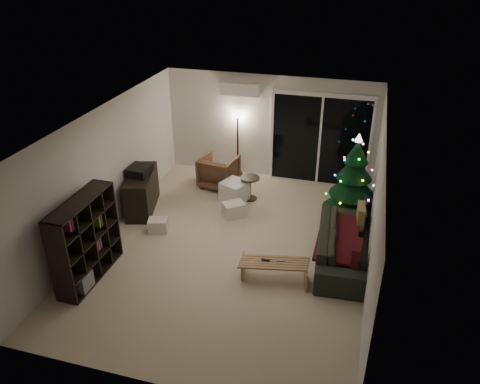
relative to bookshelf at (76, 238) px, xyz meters
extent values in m
plane|color=beige|center=(2.25, 1.47, -0.75)|extent=(6.50, 6.50, 0.00)
plane|color=white|center=(2.25, 1.47, 1.75)|extent=(6.50, 6.50, 0.00)
cube|color=silver|center=(2.25, 4.72, 0.50)|extent=(5.00, 0.02, 2.50)
cube|color=silver|center=(2.25, -1.78, 0.50)|extent=(5.00, 0.02, 2.50)
cube|color=silver|center=(-0.25, 1.47, 0.50)|extent=(0.02, 6.50, 2.50)
cube|color=silver|center=(4.75, 1.47, 0.50)|extent=(0.02, 6.50, 2.50)
cube|color=black|center=(3.45, 4.70, 0.30)|extent=(2.20, 0.02, 2.10)
cube|color=white|center=(1.55, 4.60, 1.40)|extent=(0.90, 0.22, 0.28)
cube|color=#3F3833|center=(3.45, 5.22, -0.80)|extent=(2.60, 1.00, 0.10)
cube|color=white|center=(3.45, 5.62, -0.25)|extent=(2.20, 0.06, 1.00)
cube|color=black|center=(0.00, 2.37, -0.33)|extent=(0.83, 1.41, 0.83)
cube|color=black|center=(0.00, 2.37, 0.17)|extent=(0.42, 0.50, 0.18)
imported|color=brown|center=(1.25, 3.85, -0.37)|extent=(0.90, 0.92, 0.74)
cube|color=white|center=(1.81, 3.25, -0.51)|extent=(0.67, 0.67, 0.46)
cube|color=white|center=(0.70, 1.62, -0.61)|extent=(0.44, 0.38, 0.27)
cube|color=white|center=(1.98, 2.61, -0.59)|extent=(0.54, 0.53, 0.30)
cylinder|color=black|center=(2.12, 3.42, -0.48)|extent=(0.54, 0.54, 0.54)
cylinder|color=black|center=(1.50, 4.60, 0.04)|extent=(0.25, 0.25, 1.58)
imported|color=#2A2E25|center=(4.30, 1.65, -0.42)|extent=(1.02, 2.30, 0.66)
cube|color=#431215|center=(4.20, 1.65, -0.27)|extent=(0.70, 1.62, 0.05)
cube|color=olive|center=(4.55, 2.30, -0.15)|extent=(0.17, 0.44, 0.43)
cube|color=#431215|center=(4.55, 1.00, -0.15)|extent=(0.16, 0.44, 0.43)
cube|color=black|center=(3.09, 0.76, -0.37)|extent=(0.14, 0.04, 0.02)
cube|color=slate|center=(3.34, 0.81, -0.37)|extent=(0.14, 0.08, 0.02)
cone|color=#0B3716|center=(4.33, 3.18, 0.20)|extent=(1.48, 1.48, 1.88)
camera|label=1|loc=(4.41, -5.54, 4.35)|focal=35.00mm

